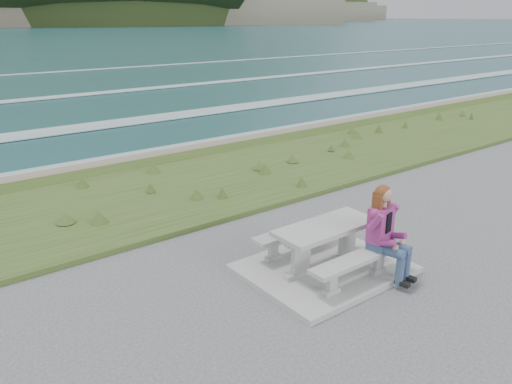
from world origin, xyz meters
TOP-DOWN VIEW (x-y plane):
  - concrete_slab at (0.00, 0.00)m, footprint 2.60×2.10m
  - picnic_table at (0.00, 0.00)m, footprint 1.80×0.75m
  - bench_landward at (0.00, -0.70)m, footprint 1.80×0.35m
  - bench_seaward at (0.00, 0.70)m, footprint 1.80×0.35m
  - grass_verge at (0.00, 5.00)m, footprint 160.00×4.50m
  - shore_drop at (0.00, 7.90)m, footprint 160.00×0.80m
  - ocean at (0.00, 25.09)m, footprint 1600.00×1600.00m
  - headland_range at (190.38, 398.37)m, footprint 729.83×363.95m
  - seated_woman at (0.56, -0.84)m, footprint 0.57×0.84m

SIDE VIEW (x-z plane):
  - ocean at x=0.00m, z-range -1.79..-1.70m
  - grass_verge at x=0.00m, z-range -0.11..0.11m
  - shore_drop at x=0.00m, z-range -1.10..1.10m
  - concrete_slab at x=0.00m, z-range 0.00..0.10m
  - bench_landward at x=0.00m, z-range 0.22..0.67m
  - bench_seaward at x=0.00m, z-range 0.22..0.67m
  - seated_woman at x=0.56m, z-range -0.10..1.42m
  - picnic_table at x=0.00m, z-range 0.31..1.06m
  - headland_range at x=190.38m, z-range -85.91..105.75m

